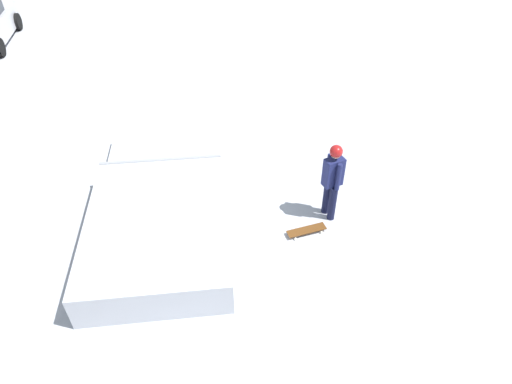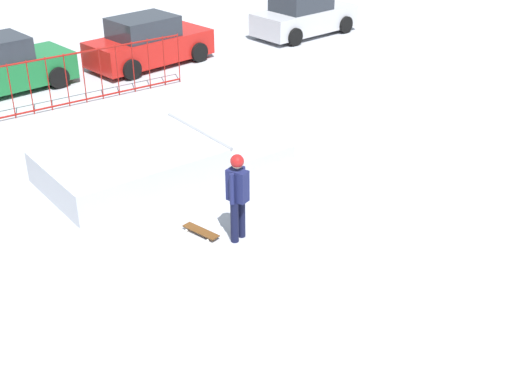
{
  "view_description": "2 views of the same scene",
  "coord_description": "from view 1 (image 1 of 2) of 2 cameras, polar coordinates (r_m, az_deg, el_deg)",
  "views": [
    {
      "loc": [
        -5.06,
        -0.85,
        6.26
      ],
      "look_at": [
        1.4,
        -1.39,
        0.9
      ],
      "focal_mm": 31.06,
      "sensor_mm": 36.0,
      "label": 1
    },
    {
      "loc": [
        -4.45,
        -11.9,
        6.67
      ],
      "look_at": [
        1.87,
        -3.12,
        1.0
      ],
      "focal_mm": 47.64,
      "sensor_mm": 36.0,
      "label": 2
    }
  ],
  "objects": [
    {
      "name": "ground_plane",
      "position": [
        8.09,
        -9.19,
        -11.82
      ],
      "size": [
        60.0,
        60.0,
        0.0
      ],
      "primitive_type": "plane",
      "color": "#A8AAB2"
    },
    {
      "name": "skate_ramp",
      "position": [
        9.01,
        -12.25,
        -2.8
      ],
      "size": [
        5.48,
        2.78,
        0.74
      ],
      "rotation": [
        0.0,
        0.0,
        0.03
      ],
      "color": "#B0B3BB",
      "rests_on": "ground"
    },
    {
      "name": "skater",
      "position": [
        8.74,
        9.85,
        1.96
      ],
      "size": [
        0.42,
        0.43,
        1.73
      ],
      "rotation": [
        0.0,
        0.0,
        5.08
      ],
      "color": "black",
      "rests_on": "ground"
    },
    {
      "name": "skateboard",
      "position": [
        8.88,
        6.52,
        -4.91
      ],
      "size": [
        0.4,
        0.82,
        0.09
      ],
      "rotation": [
        0.0,
        0.0,
        4.96
      ],
      "color": "#593314",
      "rests_on": "ground"
    }
  ]
}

